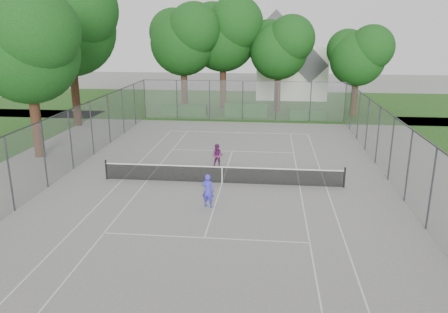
# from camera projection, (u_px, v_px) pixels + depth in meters

# --- Properties ---
(ground) EXTENTS (120.00, 120.00, 0.00)m
(ground) POSITION_uv_depth(u_px,v_px,m) (222.00, 183.00, 23.39)
(ground) COLOR slate
(ground) RESTS_ON ground
(grass_far) EXTENTS (60.00, 20.00, 0.00)m
(grass_far) POSITION_uv_depth(u_px,v_px,m) (248.00, 104.00, 48.19)
(grass_far) COLOR #1E4513
(grass_far) RESTS_ON ground
(court_markings) EXTENTS (11.03, 23.83, 0.01)m
(court_markings) POSITION_uv_depth(u_px,v_px,m) (222.00, 183.00, 23.38)
(court_markings) COLOR silver
(court_markings) RESTS_ON ground
(tennis_net) EXTENTS (12.87, 0.10, 1.10)m
(tennis_net) POSITION_uv_depth(u_px,v_px,m) (222.00, 174.00, 23.24)
(tennis_net) COLOR black
(tennis_net) RESTS_ON ground
(perimeter_fence) EXTENTS (18.08, 34.08, 3.52)m
(perimeter_fence) POSITION_uv_depth(u_px,v_px,m) (222.00, 151.00, 22.88)
(perimeter_fence) COLOR #38383D
(perimeter_fence) RESTS_ON ground
(tree_far_left) EXTENTS (7.24, 6.61, 10.41)m
(tree_far_left) POSITION_uv_depth(u_px,v_px,m) (184.00, 37.00, 41.96)
(tree_far_left) COLOR #341D13
(tree_far_left) RESTS_ON ground
(tree_far_midleft) EXTENTS (7.73, 7.05, 11.11)m
(tree_far_midleft) POSITION_uv_depth(u_px,v_px,m) (224.00, 32.00, 43.36)
(tree_far_midleft) COLOR #341D13
(tree_far_midleft) RESTS_ON ground
(tree_far_midright) EXTENTS (6.46, 5.90, 9.29)m
(tree_far_midright) POSITION_uv_depth(u_px,v_px,m) (280.00, 46.00, 42.12)
(tree_far_midright) COLOR #341D13
(tree_far_midright) RESTS_ON ground
(tree_far_right) EXTENTS (5.81, 5.31, 8.36)m
(tree_far_right) POSITION_uv_depth(u_px,v_px,m) (359.00, 54.00, 39.87)
(tree_far_right) COLOR #341D13
(tree_far_right) RESTS_ON ground
(tree_side_back) EXTENTS (8.59, 7.85, 12.35)m
(tree_side_back) POSITION_uv_depth(u_px,v_px,m) (69.00, 22.00, 34.99)
(tree_side_back) COLOR #341D13
(tree_side_back) RESTS_ON ground
(tree_side_front) EXTENTS (7.17, 6.54, 10.30)m
(tree_side_front) POSITION_uv_depth(u_px,v_px,m) (27.00, 44.00, 26.28)
(tree_side_front) COLOR #341D13
(tree_side_front) RESTS_ON ground
(hedge_left) EXTENTS (4.12, 1.24, 1.03)m
(hedge_left) POSITION_uv_depth(u_px,v_px,m) (185.00, 110.00, 41.52)
(hedge_left) COLOR #194917
(hedge_left) RESTS_ON ground
(hedge_mid) EXTENTS (4.01, 1.14, 1.26)m
(hedge_mid) POSITION_uv_depth(u_px,v_px,m) (246.00, 109.00, 41.19)
(hedge_mid) COLOR #194917
(hedge_mid) RESTS_ON ground
(hedge_right) EXTENTS (3.20, 1.17, 0.96)m
(hedge_right) POSITION_uv_depth(u_px,v_px,m) (307.00, 114.00, 39.56)
(hedge_right) COLOR #194917
(hedge_right) RESTS_ON ground
(house) EXTENTS (8.02, 6.22, 9.99)m
(house) POSITION_uv_depth(u_px,v_px,m) (291.00, 63.00, 51.55)
(house) COLOR white
(house) RESTS_ON ground
(girl_player) EXTENTS (0.66, 0.51, 1.59)m
(girl_player) POSITION_uv_depth(u_px,v_px,m) (208.00, 191.00, 20.09)
(girl_player) COLOR #3A37D0
(girl_player) RESTS_ON ground
(woman_player) EXTENTS (0.75, 0.62, 1.42)m
(woman_player) POSITION_uv_depth(u_px,v_px,m) (218.00, 156.00, 25.90)
(woman_player) COLOR #6B235F
(woman_player) RESTS_ON ground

